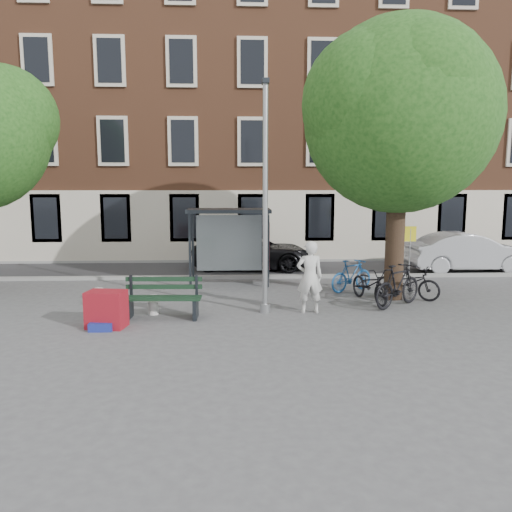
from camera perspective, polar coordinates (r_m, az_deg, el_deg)
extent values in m
plane|color=#4C4C4F|center=(13.64, 1.03, -6.46)|extent=(90.00, 90.00, 0.00)
cube|color=#28282B|center=(20.48, -0.19, -1.52)|extent=(40.00, 4.00, 0.01)
cube|color=gray|center=(18.50, 0.06, -2.39)|extent=(40.00, 0.25, 0.12)
cube|color=gray|center=(22.44, -0.40, -0.53)|extent=(40.00, 0.25, 0.12)
cube|color=brown|center=(26.43, -0.76, 15.87)|extent=(30.00, 8.00, 14.00)
cylinder|color=#9EA0A3|center=(13.21, 1.06, 6.24)|extent=(0.14, 0.14, 6.00)
cylinder|color=#9EA0A3|center=(13.61, 1.03, -5.97)|extent=(0.28, 0.28, 0.24)
cube|color=#1E2328|center=(13.46, 1.10, 19.34)|extent=(0.18, 0.35, 0.12)
cylinder|color=black|center=(15.54, 15.58, 1.42)|extent=(0.56, 0.56, 3.40)
sphere|color=#1A4514|center=(15.57, 16.11, 15.07)|extent=(5.60, 5.60, 5.60)
sphere|color=#1A4514|center=(16.31, 18.84, 16.40)|extent=(3.92, 3.92, 3.92)
sphere|color=#1A4514|center=(15.10, 13.53, 16.54)|extent=(4.20, 4.20, 4.20)
sphere|color=#1A4514|center=(14.89, 18.12, 17.66)|extent=(3.64, 3.64, 3.64)
sphere|color=#1A4514|center=(18.22, -26.89, 13.78)|extent=(3.36, 3.36, 3.36)
cube|color=#1E2328|center=(16.78, -7.55, 0.57)|extent=(0.08, 0.08, 2.50)
cube|color=#1E2328|center=(16.75, 1.34, 0.63)|extent=(0.08, 0.08, 2.50)
cube|color=#1E2328|center=(17.97, -7.23, 1.07)|extent=(0.08, 0.08, 2.50)
cube|color=#1E2328|center=(17.94, 1.08, 1.13)|extent=(0.08, 0.08, 2.50)
cube|color=#1E2328|center=(17.20, -3.13, 5.20)|extent=(2.85, 1.45, 0.12)
cube|color=#8C999E|center=(17.89, -3.08, 1.50)|extent=(2.34, 0.04, 2.00)
cube|color=#1E2328|center=(17.33, 1.21, 1.30)|extent=(0.12, 1.14, 2.12)
cube|color=#D84C19|center=(17.34, 1.44, 1.30)|extent=(0.02, 0.90, 1.62)
imported|color=silver|center=(13.49, 6.16, -2.41)|extent=(0.74, 0.50, 1.96)
cube|color=#1E2328|center=(13.38, -14.31, -5.86)|extent=(0.12, 0.64, 0.52)
cube|color=#1E2328|center=(13.07, -6.91, -5.99)|extent=(0.12, 0.64, 0.52)
cube|color=black|center=(12.94, -10.85, -4.94)|extent=(2.02, 0.21, 0.05)
cube|color=black|center=(13.13, -10.68, -4.74)|extent=(2.02, 0.21, 0.05)
cube|color=black|center=(13.33, -10.53, -4.55)|extent=(2.02, 0.21, 0.05)
cube|color=black|center=(13.40, -10.46, -3.48)|extent=(2.01, 0.13, 0.11)
cube|color=black|center=(13.36, -10.49, -2.61)|extent=(2.01, 0.13, 0.11)
imported|color=black|center=(15.80, 16.95, -2.92)|extent=(1.98, 1.60, 1.01)
imported|color=#194D8E|center=(16.48, 10.86, -2.19)|extent=(1.74, 1.33, 1.05)
imported|color=black|center=(15.12, 12.90, -3.16)|extent=(1.16, 2.12, 1.06)
imported|color=black|center=(14.68, 15.93, -3.25)|extent=(1.98, 1.72, 1.23)
imported|color=black|center=(20.55, -0.22, 0.46)|extent=(5.23, 2.85, 1.39)
imported|color=#AEB0B6|center=(21.54, 23.04, 0.40)|extent=(4.79, 1.78, 1.56)
cube|color=maroon|center=(12.66, -16.72, -5.86)|extent=(0.99, 0.74, 0.90)
cube|color=navy|center=(12.54, -17.22, -7.66)|extent=(0.55, 0.41, 0.20)
cylinder|color=silver|center=(14.37, -11.66, -5.13)|extent=(0.30, 0.30, 0.36)
cylinder|color=silver|center=(15.76, -17.54, -4.18)|extent=(0.33, 0.33, 0.36)
cylinder|color=silver|center=(13.67, -11.67, -5.82)|extent=(0.34, 0.34, 0.36)
cylinder|color=#9EA0A3|center=(16.73, 17.11, -0.50)|extent=(0.04, 0.04, 2.06)
cube|color=yellow|center=(16.63, 17.23, 2.43)|extent=(0.37, 0.04, 0.48)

